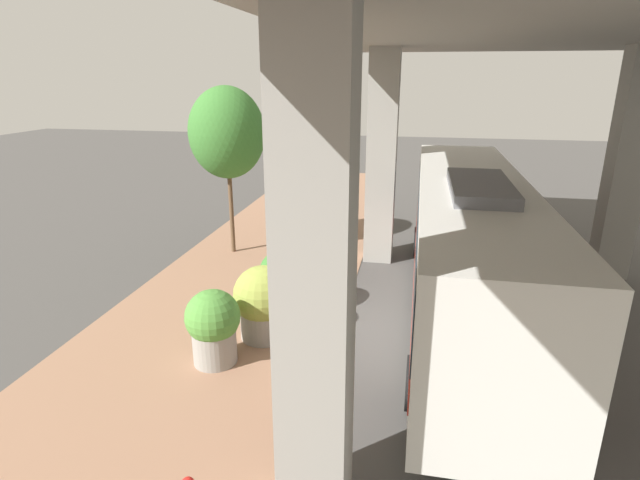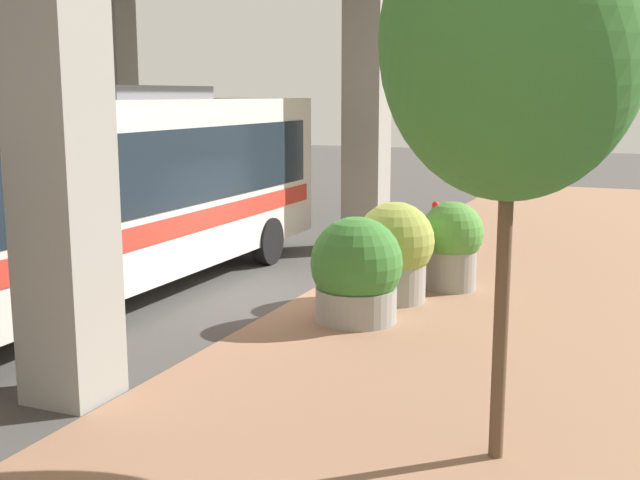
# 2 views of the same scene
# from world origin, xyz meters

# --- Properties ---
(ground_plane) EXTENTS (80.00, 80.00, 0.00)m
(ground_plane) POSITION_xyz_m (0.00, 0.00, 0.00)
(ground_plane) COLOR #474442
(ground_plane) RESTS_ON ground
(sidewalk_strip) EXTENTS (6.00, 40.00, 0.02)m
(sidewalk_strip) POSITION_xyz_m (-3.00, 0.00, 0.01)
(sidewalk_strip) COLOR #936B51
(sidewalk_strip) RESTS_ON ground
(bus) EXTENTS (2.55, 12.17, 3.72)m
(bus) POSITION_xyz_m (2.93, 1.35, 2.02)
(bus) COLOR silver
(bus) RESTS_ON ground
(fire_hydrant) EXTENTS (0.38, 0.18, 1.07)m
(fire_hydrant) POSITION_xyz_m (-0.94, -6.03, 0.54)
(fire_hydrant) COLOR red
(fire_hydrant) RESTS_ON ground
(planter_front) EXTENTS (1.46, 1.46, 1.69)m
(planter_front) POSITION_xyz_m (-1.47, 0.80, 0.80)
(planter_front) COLOR gray
(planter_front) RESTS_ON ground
(planter_middle) EXTENTS (1.36, 1.36, 1.76)m
(planter_middle) POSITION_xyz_m (-1.64, -0.65, 0.90)
(planter_middle) COLOR gray
(planter_middle) RESTS_ON ground
(planter_back) EXTENTS (1.15, 1.15, 1.65)m
(planter_back) POSITION_xyz_m (-2.35, -1.88, 0.87)
(planter_back) COLOR gray
(planter_back) RESTS_ON ground
(street_tree_near) EXTENTS (2.45, 2.45, 5.52)m
(street_tree_near) POSITION_xyz_m (-4.45, 4.81, 4.04)
(street_tree_near) COLOR brown
(street_tree_near) RESTS_ON ground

